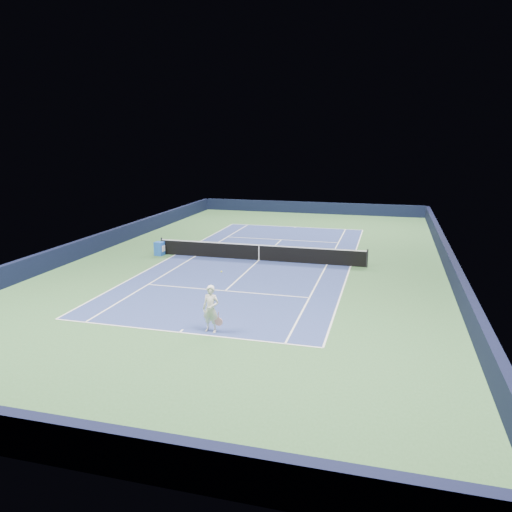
# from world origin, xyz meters

# --- Properties ---
(ground) EXTENTS (40.00, 40.00, 0.00)m
(ground) POSITION_xyz_m (0.00, 0.00, 0.00)
(ground) COLOR #335D32
(ground) RESTS_ON ground
(wall_far) EXTENTS (22.00, 0.35, 1.10)m
(wall_far) POSITION_xyz_m (0.00, 19.82, 0.55)
(wall_far) COLOR black
(wall_far) RESTS_ON ground
(wall_near) EXTENTS (22.00, 0.35, 1.10)m
(wall_near) POSITION_xyz_m (0.00, -19.82, 0.55)
(wall_near) COLOR black
(wall_near) RESTS_ON ground
(wall_right) EXTENTS (0.35, 40.00, 1.10)m
(wall_right) POSITION_xyz_m (10.82, 0.00, 0.55)
(wall_right) COLOR black
(wall_right) RESTS_ON ground
(wall_left) EXTENTS (0.35, 40.00, 1.10)m
(wall_left) POSITION_xyz_m (-10.82, 0.00, 0.55)
(wall_left) COLOR black
(wall_left) RESTS_ON ground
(court_surface) EXTENTS (10.97, 23.77, 0.01)m
(court_surface) POSITION_xyz_m (0.00, 0.00, 0.00)
(court_surface) COLOR navy
(court_surface) RESTS_ON ground
(baseline_far) EXTENTS (10.97, 0.08, 0.00)m
(baseline_far) POSITION_xyz_m (0.00, 11.88, 0.01)
(baseline_far) COLOR white
(baseline_far) RESTS_ON ground
(baseline_near) EXTENTS (10.97, 0.08, 0.00)m
(baseline_near) POSITION_xyz_m (0.00, -11.88, 0.01)
(baseline_near) COLOR white
(baseline_near) RESTS_ON ground
(sideline_doubles_right) EXTENTS (0.08, 23.77, 0.00)m
(sideline_doubles_right) POSITION_xyz_m (5.49, 0.00, 0.01)
(sideline_doubles_right) COLOR white
(sideline_doubles_right) RESTS_ON ground
(sideline_doubles_left) EXTENTS (0.08, 23.77, 0.00)m
(sideline_doubles_left) POSITION_xyz_m (-5.49, 0.00, 0.01)
(sideline_doubles_left) COLOR white
(sideline_doubles_left) RESTS_ON ground
(sideline_singles_right) EXTENTS (0.08, 23.77, 0.00)m
(sideline_singles_right) POSITION_xyz_m (4.12, 0.00, 0.01)
(sideline_singles_right) COLOR white
(sideline_singles_right) RESTS_ON ground
(sideline_singles_left) EXTENTS (0.08, 23.77, 0.00)m
(sideline_singles_left) POSITION_xyz_m (-4.12, 0.00, 0.01)
(sideline_singles_left) COLOR white
(sideline_singles_left) RESTS_ON ground
(service_line_far) EXTENTS (8.23, 0.08, 0.00)m
(service_line_far) POSITION_xyz_m (0.00, 6.40, 0.01)
(service_line_far) COLOR white
(service_line_far) RESTS_ON ground
(service_line_near) EXTENTS (8.23, 0.08, 0.00)m
(service_line_near) POSITION_xyz_m (0.00, -6.40, 0.01)
(service_line_near) COLOR white
(service_line_near) RESTS_ON ground
(center_service_line) EXTENTS (0.08, 12.80, 0.00)m
(center_service_line) POSITION_xyz_m (0.00, 0.00, 0.01)
(center_service_line) COLOR white
(center_service_line) RESTS_ON ground
(center_mark_far) EXTENTS (0.08, 0.30, 0.00)m
(center_mark_far) POSITION_xyz_m (0.00, 11.73, 0.01)
(center_mark_far) COLOR white
(center_mark_far) RESTS_ON ground
(center_mark_near) EXTENTS (0.08, 0.30, 0.00)m
(center_mark_near) POSITION_xyz_m (0.00, -11.73, 0.01)
(center_mark_near) COLOR white
(center_mark_near) RESTS_ON ground
(tennis_net) EXTENTS (12.90, 0.10, 1.07)m
(tennis_net) POSITION_xyz_m (0.00, 0.00, 0.50)
(tennis_net) COLOR black
(tennis_net) RESTS_ON ground
(sponsor_cube) EXTENTS (0.61, 0.55, 0.86)m
(sponsor_cube) POSITION_xyz_m (-6.40, -0.35, 0.43)
(sponsor_cube) COLOR blue
(sponsor_cube) RESTS_ON ground
(tennis_player) EXTENTS (0.84, 1.30, 2.16)m
(tennis_player) POSITION_xyz_m (1.15, -11.49, 0.92)
(tennis_player) COLOR white
(tennis_player) RESTS_ON ground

